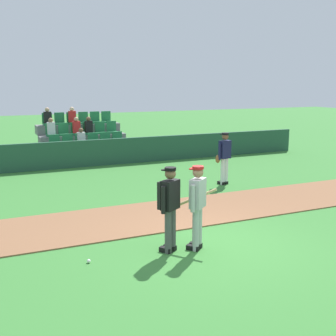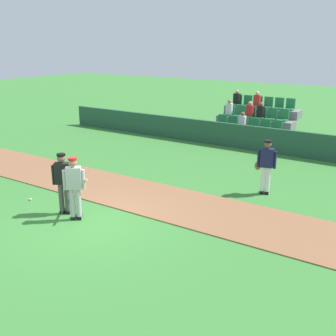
# 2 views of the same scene
# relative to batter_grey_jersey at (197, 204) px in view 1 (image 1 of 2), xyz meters

# --- Properties ---
(ground_plane) EXTENTS (80.00, 80.00, 0.00)m
(ground_plane) POSITION_rel_batter_grey_jersey_xyz_m (0.36, 0.06, -0.97)
(ground_plane) COLOR #387A33
(infield_dirt_path) EXTENTS (28.00, 2.51, 0.03)m
(infield_dirt_path) POSITION_rel_batter_grey_jersey_xyz_m (0.36, 2.41, -0.95)
(infield_dirt_path) COLOR brown
(infield_dirt_path) RESTS_ON ground
(dugout_fence) EXTENTS (20.00, 0.16, 1.09)m
(dugout_fence) POSITION_rel_batter_grey_jersey_xyz_m (0.36, 9.76, -0.42)
(dugout_fence) COLOR #234C38
(dugout_fence) RESTS_ON ground
(stadium_bleachers) EXTENTS (3.90, 2.95, 2.30)m
(stadium_bleachers) POSITION_rel_batter_grey_jersey_xyz_m (0.34, 11.64, -0.34)
(stadium_bleachers) COLOR slate
(stadium_bleachers) RESTS_ON ground
(batter_grey_jersey) EXTENTS (0.72, 0.69, 1.76)m
(batter_grey_jersey) POSITION_rel_batter_grey_jersey_xyz_m (0.00, 0.00, 0.00)
(batter_grey_jersey) COLOR #B2B2B2
(batter_grey_jersey) RESTS_ON ground
(umpire_home_plate) EXTENTS (0.53, 0.46, 1.76)m
(umpire_home_plate) POSITION_rel_batter_grey_jersey_xyz_m (-0.57, 0.12, 0.03)
(umpire_home_plate) COLOR #4C4C4C
(umpire_home_plate) RESTS_ON ground
(runner_navy_jersey) EXTENTS (0.67, 0.37, 1.76)m
(runner_navy_jersey) POSITION_rel_batter_grey_jersey_xyz_m (3.54, 4.74, -0.01)
(runner_navy_jersey) COLOR white
(runner_navy_jersey) RESTS_ON ground
(baseball) EXTENTS (0.07, 0.07, 0.07)m
(baseball) POSITION_rel_batter_grey_jersey_xyz_m (-2.22, 0.23, -0.93)
(baseball) COLOR white
(baseball) RESTS_ON ground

